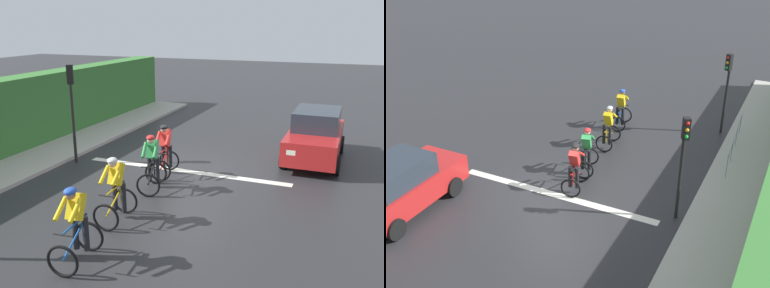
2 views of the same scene
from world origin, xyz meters
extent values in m
plane|color=#28282B|center=(0.00, 0.00, 0.00)|extent=(80.00, 80.00, 0.00)
cube|color=#ADA89E|center=(5.53, 2.00, 0.06)|extent=(2.80, 24.60, 0.12)
cube|color=silver|center=(0.00, 0.07, 0.00)|extent=(7.00, 0.30, 0.01)
torus|color=black|center=(-0.16, 6.47, 0.34)|extent=(0.68, 0.13, 0.68)
torus|color=black|center=(-0.05, 5.45, 0.34)|extent=(0.68, 0.13, 0.68)
cylinder|color=#1E59B2|center=(-0.11, 5.96, 0.59)|extent=(0.15, 0.99, 0.51)
cylinder|color=#1E59B2|center=(-0.07, 5.66, 0.62)|extent=(0.04, 0.04, 0.55)
cylinder|color=#1E59B2|center=(-0.11, 6.01, 0.87)|extent=(0.12, 0.71, 0.04)
cube|color=black|center=(-0.07, 5.66, 0.91)|extent=(0.12, 0.23, 0.04)
cylinder|color=black|center=(-0.15, 6.37, 0.84)|extent=(0.42, 0.08, 0.03)
cube|color=yellow|center=(-0.09, 5.86, 1.21)|extent=(0.34, 0.44, 0.57)
sphere|color=#9E7051|center=(-0.11, 6.01, 1.52)|extent=(0.20, 0.20, 0.20)
ellipsoid|color=#264CB2|center=(-0.11, 6.01, 1.59)|extent=(0.27, 0.30, 0.14)
cylinder|color=black|center=(-0.20, 5.74, 0.57)|extent=(0.12, 0.12, 0.74)
cylinder|color=black|center=(0.04, 5.77, 0.57)|extent=(0.12, 0.12, 0.74)
cylinder|color=yellow|center=(-0.28, 6.12, 1.26)|extent=(0.14, 0.48, 0.37)
cylinder|color=yellow|center=(0.03, 6.16, 1.26)|extent=(0.14, 0.48, 0.37)
torus|color=black|center=(0.10, 4.57, 0.34)|extent=(0.68, 0.11, 0.68)
torus|color=black|center=(0.18, 3.55, 0.34)|extent=(0.68, 0.11, 0.68)
cylinder|color=gold|center=(0.14, 4.06, 0.59)|extent=(0.12, 0.99, 0.51)
cylinder|color=gold|center=(0.16, 3.75, 0.62)|extent=(0.04, 0.04, 0.55)
cylinder|color=gold|center=(0.14, 4.11, 0.87)|extent=(0.10, 0.72, 0.04)
cube|color=black|center=(0.16, 3.75, 0.91)|extent=(0.12, 0.23, 0.04)
cylinder|color=black|center=(0.11, 4.46, 0.84)|extent=(0.42, 0.06, 0.03)
cube|color=yellow|center=(0.15, 3.96, 1.21)|extent=(0.33, 0.43, 0.57)
sphere|color=beige|center=(0.14, 4.11, 1.52)|extent=(0.20, 0.20, 0.20)
ellipsoid|color=silver|center=(0.14, 4.11, 1.59)|extent=(0.26, 0.30, 0.14)
cylinder|color=black|center=(0.03, 3.84, 0.57)|extent=(0.12, 0.12, 0.74)
cylinder|color=black|center=(0.27, 3.86, 0.57)|extent=(0.12, 0.12, 0.74)
cylinder|color=yellow|center=(-0.03, 4.23, 1.26)|extent=(0.12, 0.48, 0.37)
cylinder|color=yellow|center=(0.29, 4.25, 1.26)|extent=(0.12, 0.48, 0.37)
torus|color=black|center=(0.11, 2.41, 0.34)|extent=(0.67, 0.22, 0.68)
torus|color=black|center=(0.36, 1.42, 0.34)|extent=(0.67, 0.22, 0.68)
cylinder|color=black|center=(0.24, 1.92, 0.59)|extent=(0.28, 0.97, 0.51)
cylinder|color=black|center=(0.31, 1.62, 0.62)|extent=(0.04, 0.04, 0.55)
cylinder|color=black|center=(0.23, 1.97, 0.87)|extent=(0.22, 0.70, 0.04)
cube|color=black|center=(0.31, 1.62, 0.91)|extent=(0.15, 0.24, 0.04)
cylinder|color=black|center=(0.14, 2.31, 0.84)|extent=(0.42, 0.13, 0.03)
cube|color=green|center=(0.26, 1.82, 1.21)|extent=(0.39, 0.47, 0.57)
sphere|color=beige|center=(0.23, 1.97, 1.52)|extent=(0.20, 0.20, 0.20)
ellipsoid|color=red|center=(0.23, 1.97, 1.59)|extent=(0.30, 0.33, 0.14)
cylinder|color=black|center=(0.17, 1.69, 0.57)|extent=(0.12, 0.12, 0.74)
cylinder|color=black|center=(0.40, 1.75, 0.57)|extent=(0.12, 0.12, 0.74)
cylinder|color=green|center=(0.04, 2.06, 1.26)|extent=(0.20, 0.49, 0.37)
cylinder|color=green|center=(0.35, 2.13, 1.26)|extent=(0.20, 0.49, 0.37)
torus|color=black|center=(0.33, 1.18, 0.34)|extent=(0.68, 0.16, 0.68)
torus|color=black|center=(0.49, 0.17, 0.34)|extent=(0.68, 0.16, 0.68)
cylinder|color=red|center=(0.41, 0.67, 0.59)|extent=(0.19, 0.98, 0.51)
cylinder|color=red|center=(0.46, 0.37, 0.62)|extent=(0.04, 0.04, 0.55)
cylinder|color=red|center=(0.40, 0.72, 0.87)|extent=(0.15, 0.71, 0.04)
cube|color=black|center=(0.46, 0.37, 0.91)|extent=(0.13, 0.23, 0.04)
cylinder|color=black|center=(0.35, 1.08, 0.84)|extent=(0.42, 0.10, 0.03)
cube|color=red|center=(0.43, 0.57, 1.21)|extent=(0.36, 0.45, 0.57)
sphere|color=tan|center=(0.40, 0.72, 1.52)|extent=(0.20, 0.20, 0.20)
ellipsoid|color=black|center=(0.40, 0.72, 1.59)|extent=(0.28, 0.31, 0.14)
cylinder|color=black|center=(0.33, 0.45, 0.57)|extent=(0.12, 0.12, 0.74)
cylinder|color=black|center=(0.56, 0.49, 0.57)|extent=(0.12, 0.12, 0.74)
cylinder|color=red|center=(0.23, 0.83, 1.26)|extent=(0.16, 0.49, 0.37)
cylinder|color=red|center=(0.54, 0.88, 1.26)|extent=(0.16, 0.49, 0.37)
cube|color=#B21E1E|center=(-3.79, -2.66, 0.70)|extent=(1.71, 4.10, 0.80)
cube|color=#262D38|center=(-3.79, -2.91, 1.43)|extent=(1.50, 2.14, 0.66)
cylinder|color=black|center=(-4.63, -1.39, 0.32)|extent=(0.22, 0.64, 0.64)
cylinder|color=black|center=(-2.96, -1.39, 0.32)|extent=(0.22, 0.64, 0.64)
cylinder|color=black|center=(-4.62, -3.94, 0.32)|extent=(0.22, 0.64, 0.64)
cylinder|color=black|center=(-2.96, -3.93, 0.32)|extent=(0.22, 0.64, 0.64)
cube|color=#EAEACC|center=(-4.31, -0.66, 0.80)|extent=(0.28, 0.08, 0.16)
cube|color=#EAEACC|center=(-3.29, -0.65, 0.80)|extent=(0.28, 0.08, 0.16)
cylinder|color=black|center=(3.85, 0.61, 1.35)|extent=(0.10, 0.10, 2.70)
cube|color=black|center=(3.90, 0.52, 3.02)|extent=(0.27, 0.27, 0.64)
sphere|color=red|center=(3.95, 0.43, 3.22)|extent=(0.11, 0.11, 0.11)
sphere|color=orange|center=(3.95, 0.43, 3.02)|extent=(0.11, 0.11, 0.11)
sphere|color=green|center=(3.95, 0.43, 2.82)|extent=(0.11, 0.11, 0.11)
camera|label=1|loc=(-5.05, 12.17, 4.72)|focal=39.76mm
camera|label=2|loc=(6.65, -11.67, 8.69)|focal=45.77mm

